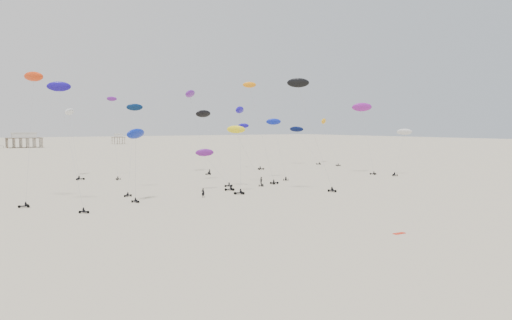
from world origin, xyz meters
TOP-DOWN VIEW (x-y plane):
  - ground_plane at (0.00, 200.00)m, footprint 900.00×900.00m
  - pavilion_main at (-10.00, 350.00)m, footprint 21.00×13.00m
  - pavilion_small at (60.00, 380.00)m, footprint 9.00×7.00m
  - rig_0 at (10.62, 84.99)m, footprint 9.12×7.68m
  - rig_1 at (20.74, 110.41)m, footprint 4.71×10.49m
  - rig_2 at (-4.87, 98.03)m, footprint 7.15×6.68m
  - rig_3 at (-14.98, 136.85)m, footprint 5.09×15.34m
  - rig_4 at (-36.59, 93.65)m, footprint 4.45×15.41m
  - rig_5 at (3.26, 100.05)m, footprint 8.47×5.91m
  - rig_6 at (-24.63, 90.67)m, footprint 5.26×4.60m
  - rig_7 at (30.64, 140.18)m, footprint 4.17×11.24m
  - rig_8 at (66.76, 144.86)m, footprint 8.93×17.82m
  - rig_9 at (-40.66, 100.79)m, footprint 6.38×11.22m
  - rig_10 at (1.56, 112.92)m, footprint 4.80×16.81m
  - rig_11 at (10.30, 101.56)m, footprint 7.57×5.66m
  - rig_12 at (-19.92, 106.26)m, footprint 8.56×13.24m
  - rig_13 at (8.38, 137.16)m, footprint 6.12×12.64m
  - rig_14 at (-24.58, 143.35)m, footprint 4.52×15.55m
  - rig_15 at (50.24, 108.58)m, footprint 6.84×8.78m
  - rig_16 at (55.98, 98.77)m, footprint 8.60×4.73m
  - rig_17 at (55.30, 146.07)m, footprint 9.54×9.33m
  - rig_18 at (-2.91, 89.72)m, footprint 4.13×4.24m
  - spectator_0 at (-11.80, 88.83)m, footprint 0.92×0.93m
  - spectator_1 at (10.46, 102.06)m, footprint 1.04×0.71m
  - spectator_3 at (9.58, 128.00)m, footprint 0.72×0.50m
  - grounded_kite_b at (-4.75, 45.39)m, footprint 1.81×0.74m

SIDE VIEW (x-z plane):
  - ground_plane at x=0.00m, z-range 0.00..0.00m
  - spectator_0 at x=-11.80m, z-range -1.07..1.07m
  - spectator_1 at x=10.46m, z-range -0.98..0.98m
  - spectator_3 at x=9.58m, z-range -1.00..1.00m
  - grounded_kite_b at x=-4.75m, z-range -0.04..0.04m
  - pavilion_small at x=60.00m, z-range -0.51..7.49m
  - pavilion_main at x=-10.00m, z-range -0.68..9.12m
  - rig_2 at x=-4.87m, z-range 0.93..10.49m
  - rig_7 at x=30.64m, z-range 1.09..16.71m
  - rig_16 at x=55.98m, z-range 2.36..15.80m
  - rig_18 at x=-2.91m, z-range 0.51..18.72m
  - rig_6 at x=-24.63m, z-range 4.12..17.96m
  - rig_1 at x=20.74m, z-range 2.94..19.47m
  - rig_5 at x=3.26m, z-range 4.04..18.49m
  - rig_17 at x=55.30m, z-range 4.01..18.79m
  - rig_11 at x=10.30m, z-range -0.13..24.52m
  - rig_3 at x=-14.98m, z-range 1.13..25.40m
  - rig_12 at x=-19.92m, z-range 2.96..24.06m
  - rig_8 at x=66.76m, z-range 2.99..24.25m
  - rig_14 at x=-24.58m, z-range 3.53..23.85m
  - rig_10 at x=1.56m, z-range 2.98..24.48m
  - rig_4 at x=-36.59m, z-range 5.27..28.93m
  - rig_15 at x=50.24m, z-range 7.45..28.58m
  - rig_0 at x=10.62m, z-range 5.91..30.24m
  - rig_9 at x=-40.66m, z-range 6.21..30.75m
  - rig_13 at x=8.38m, z-range 9.25..34.57m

